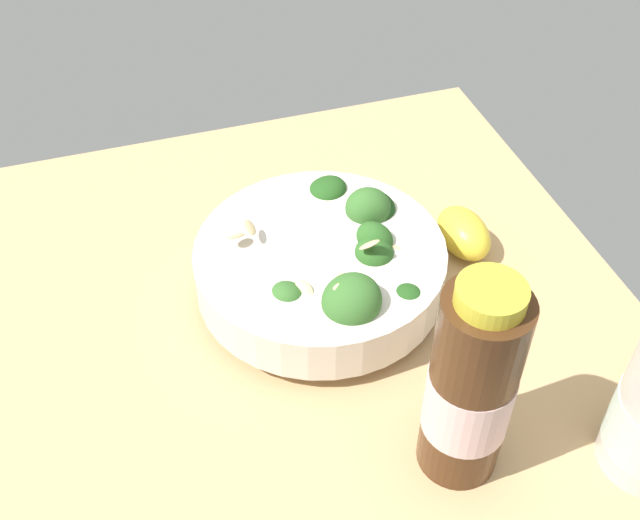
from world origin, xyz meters
TOP-DOWN VIEW (x-y plane):
  - ground_plane at (0.00, 0.00)cm, footprint 57.78×57.78cm
  - bowl_of_broccoli at (-3.53, -1.76)cm, footprint 20.84×20.84cm
  - lemon_wedge at (-17.16, -3.30)cm, footprint 4.58×6.73cm
  - bottle_short at (-7.53, 16.35)cm, footprint 5.78×5.78cm

SIDE VIEW (x-z plane):
  - ground_plane at x=0.00cm, z-range -4.78..0.00cm
  - lemon_wedge at x=-17.16cm, z-range 0.00..3.88cm
  - bowl_of_broccoli at x=-3.53cm, z-range -0.73..7.82cm
  - bottle_short at x=-7.53cm, z-range -0.67..16.51cm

